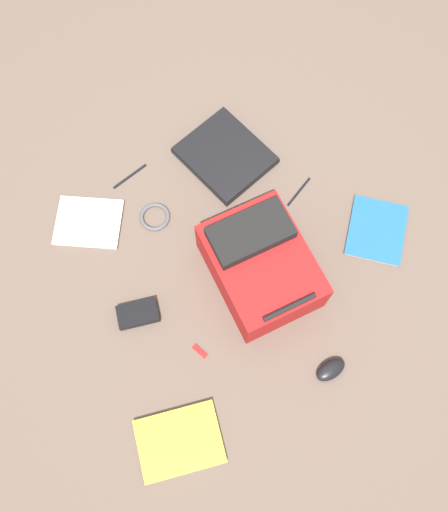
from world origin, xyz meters
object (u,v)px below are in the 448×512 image
at_px(book_blue, 180,441).
at_px(usb_stick, 200,351).
at_px(cable_coil, 155,217).
at_px(pen_blue, 299,191).
at_px(book_red, 376,230).
at_px(power_brick, 138,314).
at_px(computer_mouse, 331,369).
at_px(laptop, 225,155).
at_px(backpack, 260,265).
at_px(book_comic, 89,223).
at_px(pen_black, 130,176).

xyz_separation_m(book_blue, usb_stick, (-0.20, 0.20, -0.01)).
distance_m(cable_coil, pen_blue, 0.52).
relative_size(book_blue, book_red, 1.01).
relative_size(book_blue, power_brick, 2.25).
bearing_deg(power_brick, computer_mouse, 41.09).
distance_m(book_red, computer_mouse, 0.52).
bearing_deg(book_red, book_blue, -76.45).
height_order(laptop, usb_stick, laptop).
bearing_deg(book_red, computer_mouse, -54.54).
bearing_deg(laptop, computer_mouse, -9.29).
relative_size(backpack, laptop, 1.21).
height_order(book_blue, book_comic, book_blue).
xyz_separation_m(pen_black, pen_blue, (0.38, 0.48, -0.00)).
distance_m(power_brick, usb_stick, 0.24).
xyz_separation_m(power_brick, pen_black, (-0.46, 0.23, -0.01)).
bearing_deg(computer_mouse, usb_stick, -131.06).
height_order(backpack, usb_stick, backpack).
distance_m(book_blue, usb_stick, 0.28).
height_order(book_blue, pen_blue, book_blue).
relative_size(book_red, computer_mouse, 2.88).
bearing_deg(pen_blue, book_red, 27.25).
xyz_separation_m(backpack, pen_black, (-0.56, -0.19, -0.09)).
xyz_separation_m(cable_coil, pen_blue, (0.19, 0.49, -0.00)).
relative_size(laptop, pen_blue, 2.51).
relative_size(book_comic, power_brick, 2.19).
relative_size(cable_coil, power_brick, 0.80).
relative_size(backpack, book_red, 1.39).
bearing_deg(book_red, backpack, -102.16).
height_order(cable_coil, pen_black, cable_coil).
height_order(book_comic, pen_blue, book_comic).
bearing_deg(usb_stick, book_comic, -171.30).
distance_m(pen_black, pen_blue, 0.61).
xyz_separation_m(book_comic, computer_mouse, (0.87, 0.41, 0.01)).
distance_m(laptop, book_blue, 1.00).
height_order(book_comic, cable_coil, book_comic).
distance_m(backpack, usb_stick, 0.34).
xyz_separation_m(book_blue, cable_coil, (-0.69, 0.31, -0.00)).
distance_m(laptop, pen_black, 0.36).
bearing_deg(computer_mouse, backpack, -178.50).
bearing_deg(computer_mouse, pen_black, -168.35).
bearing_deg(pen_blue, cable_coil, -111.60).
bearing_deg(usb_stick, laptop, 140.71).
bearing_deg(computer_mouse, book_comic, -154.86).
distance_m(book_comic, pen_black, 0.23).
xyz_separation_m(backpack, book_red, (0.09, 0.43, -0.09)).
bearing_deg(book_blue, power_brick, 167.66).
height_order(laptop, book_comic, laptop).
xyz_separation_m(book_red, pen_blue, (-0.27, -0.14, -0.00)).
bearing_deg(power_brick, laptop, 121.40).
bearing_deg(pen_black, cable_coil, -1.47).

